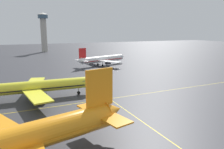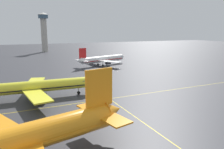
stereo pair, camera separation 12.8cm
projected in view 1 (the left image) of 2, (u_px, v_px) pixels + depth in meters
name	position (u px, v px, depth m)	size (l,w,h in m)	color
airliner_front_gate	(0.00, 146.00, 27.64)	(40.72, 34.61, 12.76)	orange
airliner_second_row	(37.00, 87.00, 60.08)	(32.80, 28.26, 10.20)	yellow
airliner_third_row	(102.00, 59.00, 117.27)	(31.92, 27.19, 10.06)	white
taxiway_markings	(150.00, 127.00, 43.10)	(166.81, 87.02, 0.01)	yellow
control_tower	(44.00, 29.00, 187.21)	(8.82, 8.82, 33.76)	#ADA89E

